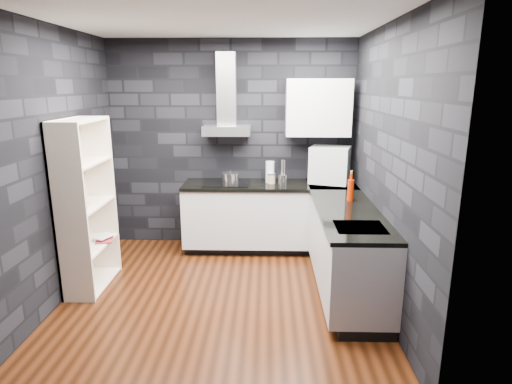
{
  "coord_description": "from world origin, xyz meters",
  "views": [
    {
      "loc": [
        0.47,
        -4.03,
        2.13
      ],
      "look_at": [
        0.35,
        0.45,
        1.0
      ],
      "focal_mm": 30.0,
      "sensor_mm": 36.0,
      "label": 1
    }
  ],
  "objects_px": {
    "fruit_bowl": "(80,206)",
    "storage_jar": "(271,179)",
    "utensil_crock": "(283,180)",
    "appliance_garage": "(330,165)",
    "pot": "(230,179)",
    "bookshelf": "(86,206)",
    "glass_vase": "(270,172)",
    "red_bottle": "(350,190)"
  },
  "relations": [
    {
      "from": "storage_jar",
      "to": "utensil_crock",
      "type": "height_order",
      "value": "utensil_crock"
    },
    {
      "from": "glass_vase",
      "to": "storage_jar",
      "type": "bearing_deg",
      "value": -72.61
    },
    {
      "from": "pot",
      "to": "utensil_crock",
      "type": "bearing_deg",
      "value": -0.5
    },
    {
      "from": "utensil_crock",
      "to": "red_bottle",
      "type": "bearing_deg",
      "value": -45.77
    },
    {
      "from": "glass_vase",
      "to": "utensil_crock",
      "type": "height_order",
      "value": "glass_vase"
    },
    {
      "from": "pot",
      "to": "appliance_garage",
      "type": "relative_size",
      "value": 0.44
    },
    {
      "from": "pot",
      "to": "utensil_crock",
      "type": "relative_size",
      "value": 1.63
    },
    {
      "from": "storage_jar",
      "to": "appliance_garage",
      "type": "relative_size",
      "value": 0.24
    },
    {
      "from": "fruit_bowl",
      "to": "utensil_crock",
      "type": "bearing_deg",
      "value": 29.06
    },
    {
      "from": "glass_vase",
      "to": "red_bottle",
      "type": "bearing_deg",
      "value": -45.04
    },
    {
      "from": "pot",
      "to": "storage_jar",
      "type": "bearing_deg",
      "value": 7.86
    },
    {
      "from": "glass_vase",
      "to": "storage_jar",
      "type": "relative_size",
      "value": 2.35
    },
    {
      "from": "red_bottle",
      "to": "fruit_bowl",
      "type": "relative_size",
      "value": 1.21
    },
    {
      "from": "pot",
      "to": "bookshelf",
      "type": "xyz_separation_m",
      "value": [
        -1.42,
        -1.01,
        -0.07
      ]
    },
    {
      "from": "glass_vase",
      "to": "bookshelf",
      "type": "xyz_separation_m",
      "value": [
        -1.92,
        -1.15,
        -0.14
      ]
    },
    {
      "from": "red_bottle",
      "to": "glass_vase",
      "type": "bearing_deg",
      "value": 134.96
    },
    {
      "from": "appliance_garage",
      "to": "fruit_bowl",
      "type": "distance_m",
      "value": 3.0
    },
    {
      "from": "glass_vase",
      "to": "utensil_crock",
      "type": "bearing_deg",
      "value": -41.55
    },
    {
      "from": "utensil_crock",
      "to": "fruit_bowl",
      "type": "relative_size",
      "value": 0.67
    },
    {
      "from": "glass_vase",
      "to": "bookshelf",
      "type": "relative_size",
      "value": 0.15
    },
    {
      "from": "glass_vase",
      "to": "storage_jar",
      "type": "xyz_separation_m",
      "value": [
        0.02,
        -0.06,
        -0.08
      ]
    },
    {
      "from": "pot",
      "to": "red_bottle",
      "type": "xyz_separation_m",
      "value": [
        1.37,
        -0.74,
        0.04
      ]
    },
    {
      "from": "bookshelf",
      "to": "red_bottle",
      "type": "bearing_deg",
      "value": 4.79
    },
    {
      "from": "bookshelf",
      "to": "storage_jar",
      "type": "bearing_deg",
      "value": 28.29
    },
    {
      "from": "utensil_crock",
      "to": "appliance_garage",
      "type": "xyz_separation_m",
      "value": [
        0.61,
        0.15,
        0.16
      ]
    },
    {
      "from": "storage_jar",
      "to": "fruit_bowl",
      "type": "bearing_deg",
      "value": -147.56
    },
    {
      "from": "red_bottle",
      "to": "bookshelf",
      "type": "xyz_separation_m",
      "value": [
        -2.8,
        -0.28,
        -0.12
      ]
    },
    {
      "from": "pot",
      "to": "appliance_garage",
      "type": "bearing_deg",
      "value": 6.62
    },
    {
      "from": "storage_jar",
      "to": "red_bottle",
      "type": "relative_size",
      "value": 0.5
    },
    {
      "from": "storage_jar",
      "to": "bookshelf",
      "type": "relative_size",
      "value": 0.06
    },
    {
      "from": "utensil_crock",
      "to": "red_bottle",
      "type": "relative_size",
      "value": 0.55
    },
    {
      "from": "glass_vase",
      "to": "storage_jar",
      "type": "height_order",
      "value": "glass_vase"
    },
    {
      "from": "storage_jar",
      "to": "appliance_garage",
      "type": "height_order",
      "value": "appliance_garage"
    },
    {
      "from": "storage_jar",
      "to": "utensil_crock",
      "type": "bearing_deg",
      "value": -29.06
    },
    {
      "from": "utensil_crock",
      "to": "bookshelf",
      "type": "height_order",
      "value": "bookshelf"
    },
    {
      "from": "utensil_crock",
      "to": "storage_jar",
      "type": "bearing_deg",
      "value": 150.94
    },
    {
      "from": "utensil_crock",
      "to": "fruit_bowl",
      "type": "bearing_deg",
      "value": -150.94
    },
    {
      "from": "red_bottle",
      "to": "fruit_bowl",
      "type": "height_order",
      "value": "red_bottle"
    },
    {
      "from": "fruit_bowl",
      "to": "storage_jar",
      "type": "bearing_deg",
      "value": 32.44
    },
    {
      "from": "appliance_garage",
      "to": "glass_vase",
      "type": "bearing_deg",
      "value": -161.69
    },
    {
      "from": "utensil_crock",
      "to": "appliance_garage",
      "type": "bearing_deg",
      "value": 14.17
    },
    {
      "from": "appliance_garage",
      "to": "red_bottle",
      "type": "distance_m",
      "value": 0.9
    }
  ]
}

